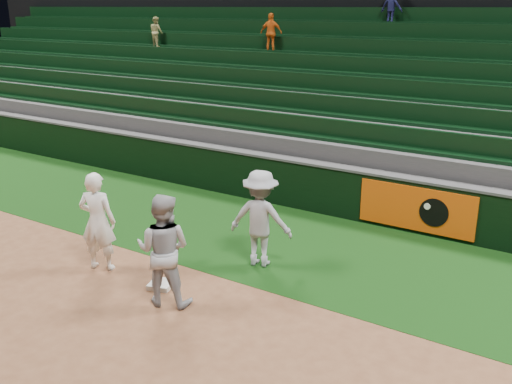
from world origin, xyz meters
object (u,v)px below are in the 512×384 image
first_base (161,285)px  first_baseman (98,221)px  base_coach (260,218)px  baserunner (163,250)px

first_base → first_baseman: first_baseman is taller
first_base → base_coach: base_coach is taller
base_coach → first_baseman: bearing=22.2°
first_baseman → baserunner: 1.99m
first_base → first_baseman: (-1.51, -0.04, 0.93)m
first_baseman → first_base: bearing=160.1°
first_base → base_coach: bearing=60.5°
baserunner → base_coach: size_ratio=1.02×
first_baseman → base_coach: 3.11m
baserunner → base_coach: 2.24m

